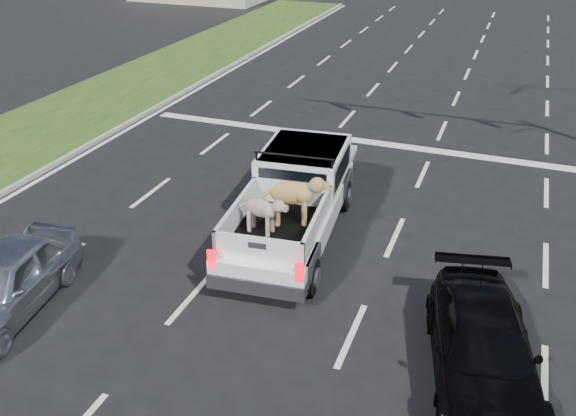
% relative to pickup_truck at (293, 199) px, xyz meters
% --- Properties ---
extents(ground, '(160.00, 160.00, 0.00)m').
position_rel_pickup_truck_xyz_m(ground, '(0.64, -3.19, -1.01)').
color(ground, black).
rests_on(ground, ground).
extents(road_markings, '(17.75, 60.00, 0.01)m').
position_rel_pickup_truck_xyz_m(road_markings, '(0.64, 3.37, -1.00)').
color(road_markings, silver).
rests_on(road_markings, ground).
extents(grass_median_left, '(5.00, 60.00, 0.10)m').
position_rel_pickup_truck_xyz_m(grass_median_left, '(-10.86, 2.81, -0.96)').
color(grass_median_left, '#234415').
rests_on(grass_median_left, ground).
extents(curb_left, '(0.15, 60.00, 0.14)m').
position_rel_pickup_truck_xyz_m(curb_left, '(-8.41, 2.81, -0.94)').
color(curb_left, gray).
rests_on(curb_left, ground).
extents(pickup_truck, '(2.65, 5.93, 2.15)m').
position_rel_pickup_truck_xyz_m(pickup_truck, '(0.00, 0.00, 0.00)').
color(pickup_truck, black).
rests_on(pickup_truck, ground).
extents(silver_sedan, '(2.16, 4.13, 1.34)m').
position_rel_pickup_truck_xyz_m(silver_sedan, '(-4.36, -4.88, -0.34)').
color(silver_sedan, silver).
rests_on(silver_sedan, ground).
extents(black_coupe, '(2.63, 4.55, 1.24)m').
position_rel_pickup_truck_xyz_m(black_coupe, '(4.77, -3.43, -0.39)').
color(black_coupe, black).
rests_on(black_coupe, ground).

